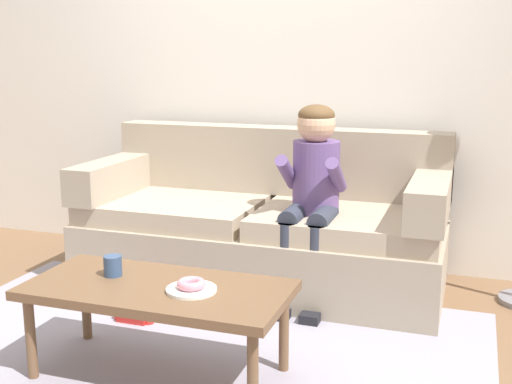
# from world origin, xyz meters

# --- Properties ---
(ground) EXTENTS (10.00, 10.00, 0.00)m
(ground) POSITION_xyz_m (0.00, 0.00, 0.00)
(ground) COLOR brown
(wall_back) EXTENTS (8.00, 0.10, 2.80)m
(wall_back) POSITION_xyz_m (0.00, 1.40, 1.40)
(wall_back) COLOR silver
(wall_back) RESTS_ON ground
(area_rug) EXTENTS (2.78, 1.98, 0.01)m
(area_rug) POSITION_xyz_m (0.00, -0.25, 0.01)
(area_rug) COLOR #9993A3
(area_rug) RESTS_ON ground
(couch) EXTENTS (2.13, 0.90, 0.92)m
(couch) POSITION_xyz_m (0.05, 0.85, 0.34)
(couch) COLOR tan
(couch) RESTS_ON ground
(coffee_table) EXTENTS (1.12, 0.53, 0.42)m
(coffee_table) POSITION_xyz_m (-0.00, -0.42, 0.37)
(coffee_table) COLOR brown
(coffee_table) RESTS_ON ground
(person_child) EXTENTS (0.34, 0.58, 1.10)m
(person_child) POSITION_xyz_m (0.40, 0.64, 0.67)
(person_child) COLOR #664C84
(person_child) RESTS_ON ground
(plate) EXTENTS (0.21, 0.21, 0.01)m
(plate) POSITION_xyz_m (0.16, -0.44, 0.42)
(plate) COLOR white
(plate) RESTS_ON coffee_table
(donut) EXTENTS (0.17, 0.17, 0.04)m
(donut) POSITION_xyz_m (0.16, -0.44, 0.45)
(donut) COLOR pink
(donut) RESTS_ON plate
(mug) EXTENTS (0.08, 0.08, 0.09)m
(mug) POSITION_xyz_m (-0.24, -0.37, 0.46)
(mug) COLOR #334C72
(mug) RESTS_ON coffee_table
(toy_controller) EXTENTS (0.23, 0.09, 0.05)m
(toy_controller) POSITION_xyz_m (-0.39, 0.04, 0.03)
(toy_controller) COLOR red
(toy_controller) RESTS_ON ground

